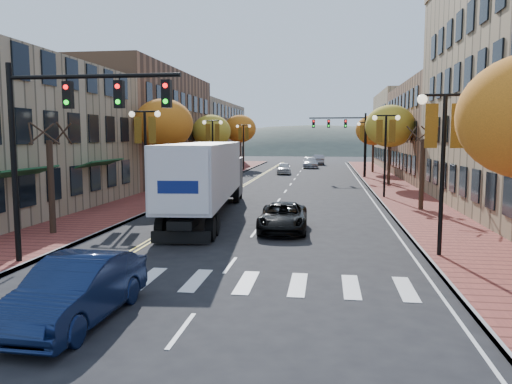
% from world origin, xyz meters
% --- Properties ---
extents(ground, '(200.00, 200.00, 0.00)m').
position_xyz_m(ground, '(0.00, 0.00, 0.00)').
color(ground, black).
rests_on(ground, ground).
extents(sidewalk_left, '(4.00, 85.00, 0.15)m').
position_xyz_m(sidewalk_left, '(-9.00, 32.50, 0.07)').
color(sidewalk_left, brown).
rests_on(sidewalk_left, ground).
extents(sidewalk_right, '(4.00, 85.00, 0.15)m').
position_xyz_m(sidewalk_right, '(9.00, 32.50, 0.07)').
color(sidewalk_right, brown).
rests_on(sidewalk_right, ground).
extents(building_left_mid, '(12.00, 24.00, 11.00)m').
position_xyz_m(building_left_mid, '(-17.00, 36.00, 5.50)').
color(building_left_mid, brown).
rests_on(building_left_mid, ground).
extents(building_left_far, '(12.00, 26.00, 9.50)m').
position_xyz_m(building_left_far, '(-17.00, 61.00, 4.75)').
color(building_left_far, '#9E8966').
rests_on(building_left_far, ground).
extents(building_right_mid, '(15.00, 24.00, 10.00)m').
position_xyz_m(building_right_mid, '(18.50, 42.00, 5.00)').
color(building_right_mid, brown).
rests_on(building_right_mid, ground).
extents(building_right_far, '(15.00, 20.00, 11.00)m').
position_xyz_m(building_right_far, '(18.50, 64.00, 5.50)').
color(building_right_far, '#9E8966').
rests_on(building_right_far, ground).
extents(tree_left_a, '(0.28, 0.28, 4.20)m').
position_xyz_m(tree_left_a, '(-9.00, 8.00, 2.25)').
color(tree_left_a, '#382619').
rests_on(tree_left_a, sidewalk_left).
extents(tree_left_b, '(4.48, 4.48, 7.21)m').
position_xyz_m(tree_left_b, '(-9.00, 24.00, 5.45)').
color(tree_left_b, '#382619').
rests_on(tree_left_b, sidewalk_left).
extents(tree_left_c, '(4.16, 4.16, 6.69)m').
position_xyz_m(tree_left_c, '(-9.00, 40.00, 5.05)').
color(tree_left_c, '#382619').
rests_on(tree_left_c, sidewalk_left).
extents(tree_left_d, '(4.61, 4.61, 7.42)m').
position_xyz_m(tree_left_d, '(-9.00, 58.00, 5.60)').
color(tree_left_d, '#382619').
rests_on(tree_left_d, sidewalk_left).
extents(tree_right_b, '(0.28, 0.28, 4.20)m').
position_xyz_m(tree_right_b, '(9.00, 18.00, 2.25)').
color(tree_right_b, '#382619').
rests_on(tree_right_b, sidewalk_right).
extents(tree_right_c, '(4.48, 4.48, 7.21)m').
position_xyz_m(tree_right_c, '(9.00, 34.00, 5.45)').
color(tree_right_c, '#382619').
rests_on(tree_right_c, sidewalk_right).
extents(tree_right_d, '(4.35, 4.35, 7.00)m').
position_xyz_m(tree_right_d, '(9.00, 50.00, 5.29)').
color(tree_right_d, '#382619').
rests_on(tree_right_d, sidewalk_right).
extents(lamp_left_b, '(1.96, 0.36, 6.05)m').
position_xyz_m(lamp_left_b, '(-7.50, 16.00, 4.29)').
color(lamp_left_b, black).
rests_on(lamp_left_b, ground).
extents(lamp_left_c, '(1.96, 0.36, 6.05)m').
position_xyz_m(lamp_left_c, '(-7.50, 34.00, 4.29)').
color(lamp_left_c, black).
rests_on(lamp_left_c, ground).
extents(lamp_left_d, '(1.96, 0.36, 6.05)m').
position_xyz_m(lamp_left_d, '(-7.50, 52.00, 4.29)').
color(lamp_left_d, black).
rests_on(lamp_left_d, ground).
extents(lamp_right_a, '(1.96, 0.36, 6.05)m').
position_xyz_m(lamp_right_a, '(7.50, 6.00, 4.29)').
color(lamp_right_a, black).
rests_on(lamp_right_a, ground).
extents(lamp_right_b, '(1.96, 0.36, 6.05)m').
position_xyz_m(lamp_right_b, '(7.50, 24.00, 4.29)').
color(lamp_right_b, black).
rests_on(lamp_right_b, ground).
extents(lamp_right_c, '(1.96, 0.36, 6.05)m').
position_xyz_m(lamp_right_c, '(7.50, 42.00, 4.29)').
color(lamp_right_c, black).
rests_on(lamp_right_c, ground).
extents(traffic_mast_near, '(6.10, 0.35, 7.00)m').
position_xyz_m(traffic_mast_near, '(-5.48, 3.00, 4.92)').
color(traffic_mast_near, black).
rests_on(traffic_mast_near, ground).
extents(traffic_mast_far, '(6.10, 0.34, 7.00)m').
position_xyz_m(traffic_mast_far, '(5.48, 42.00, 4.92)').
color(traffic_mast_far, black).
rests_on(traffic_mast_far, ground).
extents(semi_truck, '(4.10, 16.80, 4.16)m').
position_xyz_m(semi_truck, '(-3.31, 14.51, 2.43)').
color(semi_truck, black).
rests_on(semi_truck, ground).
extents(navy_sedan, '(1.83, 4.91, 1.60)m').
position_xyz_m(navy_sedan, '(-2.68, -1.83, 0.80)').
color(navy_sedan, '#0D1837').
rests_on(navy_sedan, ground).
extents(black_suv, '(2.42, 4.95, 1.35)m').
position_xyz_m(black_suv, '(1.30, 10.62, 0.68)').
color(black_suv, black).
rests_on(black_suv, ground).
extents(car_far_white, '(1.99, 4.29, 1.42)m').
position_xyz_m(car_far_white, '(-1.76, 47.08, 0.71)').
color(car_far_white, silver).
rests_on(car_far_white, ground).
extents(car_far_silver, '(2.24, 5.26, 1.51)m').
position_xyz_m(car_far_silver, '(1.08, 59.11, 0.76)').
color(car_far_silver, '#A0A0A7').
rests_on(car_far_silver, ground).
extents(car_far_oncoming, '(2.02, 4.92, 1.58)m').
position_xyz_m(car_far_oncoming, '(2.04, 67.99, 0.79)').
color(car_far_oncoming, '#9D9CA4').
rests_on(car_far_oncoming, ground).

